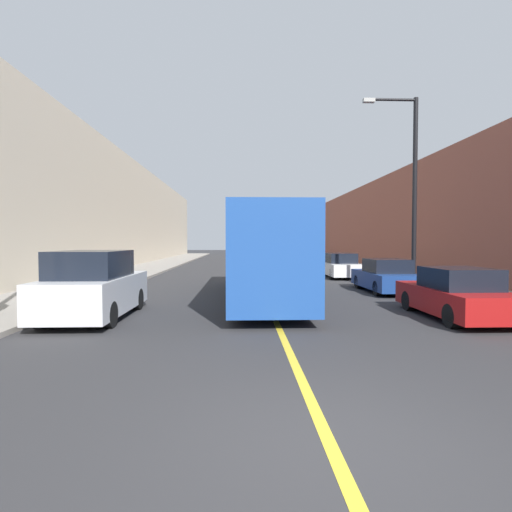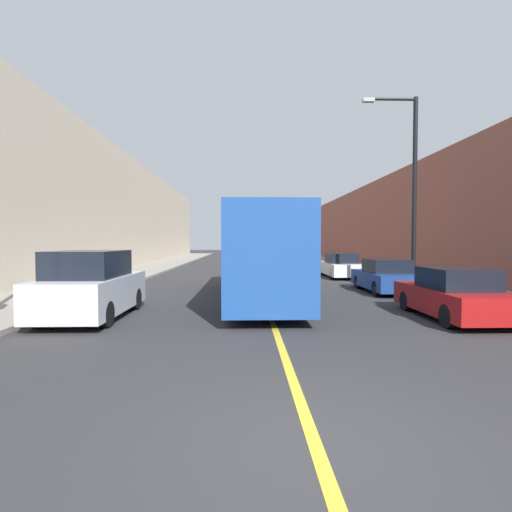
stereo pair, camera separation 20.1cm
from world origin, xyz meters
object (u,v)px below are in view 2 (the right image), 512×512
Objects in this scene: car_right_far at (340,266)px; bus at (261,253)px; parked_suv_left at (91,287)px; car_right_mid at (385,277)px; car_right_near at (453,296)px; street_lamp_right at (410,181)px.

bus is at bearing -120.24° from car_right_far.
parked_suv_left is 1.03× the size of car_right_mid.
car_right_near is 0.88× the size of car_right_far.
car_right_near reaches higher than car_right_mid.
car_right_near is 5.96m from car_right_mid.
car_right_near is 0.50× the size of street_lamp_right.
bus is 2.38× the size of car_right_far.
parked_suv_left reaches higher than car_right_mid.
parked_suv_left is (-5.05, -3.79, -0.85)m from bus.
street_lamp_right is at bearing 26.69° from parked_suv_left.
car_right_far is (10.27, 12.75, -0.22)m from parked_suv_left.
bus is 6.37m from parked_suv_left.
car_right_near is at bearing -38.42° from bus.
car_right_far reaches higher than car_right_mid.
parked_suv_left is at bearing -143.11° from bus.
bus is 6.84m from car_right_near.
street_lamp_right reaches higher than car_right_near.
car_right_near is 7.66m from street_lamp_right.
parked_suv_left is 1.05× the size of car_right_near.
parked_suv_left is 16.38m from car_right_far.
car_right_far is 0.57× the size of street_lamp_right.
street_lamp_right is at bearing -78.38° from car_right_far.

